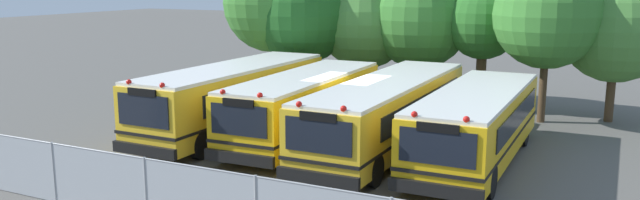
% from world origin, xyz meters
% --- Properties ---
extents(ground_plane, '(160.00, 160.00, 0.00)m').
position_xyz_m(ground_plane, '(0.00, 0.00, 0.00)').
color(ground_plane, '#595651').
extents(school_bus_0, '(2.70, 10.41, 2.79)m').
position_xyz_m(school_bus_0, '(-4.79, -0.16, 1.46)').
color(school_bus_0, yellow).
rests_on(school_bus_0, ground_plane).
extents(school_bus_1, '(2.74, 9.47, 2.62)m').
position_xyz_m(school_bus_1, '(-1.71, -0.05, 1.38)').
color(school_bus_1, yellow).
rests_on(school_bus_1, ground_plane).
extents(school_bus_2, '(2.59, 11.24, 2.63)m').
position_xyz_m(school_bus_2, '(1.50, 0.20, 1.39)').
color(school_bus_2, yellow).
rests_on(school_bus_2, ground_plane).
extents(school_bus_3, '(2.65, 9.66, 2.55)m').
position_xyz_m(school_bus_3, '(4.69, -0.11, 1.35)').
color(school_bus_3, yellow).
rests_on(school_bus_3, ground_plane).
extents(tree_0, '(4.97, 4.97, 7.28)m').
position_xyz_m(tree_0, '(-7.42, 7.29, 4.85)').
color(tree_0, '#4C3823').
rests_on(tree_0, ground_plane).
extents(tree_1, '(4.96, 4.96, 6.76)m').
position_xyz_m(tree_1, '(-5.68, 7.55, 4.40)').
color(tree_1, '#4C3823').
rests_on(tree_1, ground_plane).
extents(tree_2, '(4.70, 4.70, 6.22)m').
position_xyz_m(tree_2, '(-3.04, 8.91, 3.83)').
color(tree_2, '#4C3823').
rests_on(tree_2, ground_plane).
extents(tree_3, '(4.88, 4.88, 6.56)m').
position_xyz_m(tree_3, '(-0.13, 9.15, 4.14)').
color(tree_3, '#4C3823').
rests_on(tree_3, ground_plane).
extents(tree_4, '(3.48, 3.48, 5.79)m').
position_xyz_m(tree_4, '(2.75, 9.00, 4.09)').
color(tree_4, '#4C3823').
rests_on(tree_4, ground_plane).
extents(tree_5, '(4.47, 4.47, 6.77)m').
position_xyz_m(tree_5, '(5.77, 7.23, 4.59)').
color(tree_5, '#4C3823').
rests_on(tree_5, ground_plane).
extents(tree_6, '(4.50, 4.50, 6.21)m').
position_xyz_m(tree_6, '(8.37, 8.58, 3.97)').
color(tree_6, '#4C3823').
rests_on(tree_6, ground_plane).
extents(chainlink_fence, '(16.14, 0.07, 1.70)m').
position_xyz_m(chainlink_fence, '(0.17, -9.00, 0.89)').
color(chainlink_fence, '#9EA0A3').
rests_on(chainlink_fence, ground_plane).
extents(traffic_cone, '(0.42, 0.42, 0.56)m').
position_xyz_m(traffic_cone, '(-1.41, -7.45, 0.28)').
color(traffic_cone, '#EA5914').
rests_on(traffic_cone, ground_plane).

